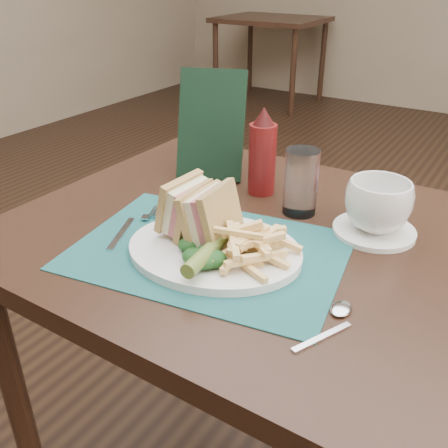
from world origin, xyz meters
name	(u,v)px	position (x,y,z in m)	size (l,w,h in m)	color
floor	(321,366)	(0.00, 0.00, 0.00)	(7.00, 7.00, 0.00)	black
table_main	(248,376)	(0.00, -0.50, 0.38)	(0.90, 0.75, 0.75)	black
table_bg_left	(270,61)	(-1.82, 3.02, 0.38)	(0.90, 0.75, 0.75)	black
placemat	(209,251)	(-0.02, -0.61, 0.75)	(0.46, 0.33, 0.00)	#195050
plate	(214,250)	(-0.01, -0.62, 0.76)	(0.30, 0.24, 0.01)	white
sandwich_half_a	(179,203)	(-0.09, -0.60, 0.82)	(0.06, 0.10, 0.09)	tan
sandwich_half_b	(200,212)	(-0.04, -0.61, 0.82)	(0.06, 0.10, 0.09)	tan
kale_garnish	(197,254)	(0.00, -0.67, 0.78)	(0.11, 0.08, 0.03)	#143916
pickle_spear	(206,254)	(0.02, -0.68, 0.79)	(0.02, 0.02, 0.12)	#57702A
fries_pile	(252,239)	(0.06, -0.61, 0.80)	(0.18, 0.20, 0.06)	#F8CC7C
fork	(132,225)	(-0.19, -0.62, 0.76)	(0.03, 0.17, 0.01)	silver
spoon	(329,325)	(0.23, -0.69, 0.76)	(0.03, 0.15, 0.01)	silver
saucer	(374,231)	(0.20, -0.40, 0.76)	(0.15, 0.15, 0.01)	white
coffee_cup	(378,205)	(0.20, -0.40, 0.81)	(0.12, 0.12, 0.09)	white
drinking_glass	(301,182)	(0.04, -0.39, 0.81)	(0.07, 0.07, 0.13)	silver
ketchup_bottle	(263,151)	(-0.07, -0.35, 0.84)	(0.06, 0.06, 0.19)	#5D0F10
check_presenter	(211,125)	(-0.21, -0.32, 0.87)	(0.15, 0.02, 0.24)	black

